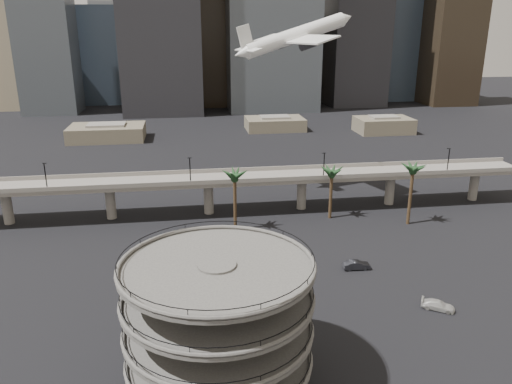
{
  "coord_description": "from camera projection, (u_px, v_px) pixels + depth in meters",
  "views": [
    {
      "loc": [
        -15.95,
        -54.19,
        41.38
      ],
      "look_at": [
        -3.89,
        28.0,
        13.72
      ],
      "focal_mm": 35.0,
      "sensor_mm": 36.0,
      "label": 1
    }
  ],
  "objects": [
    {
      "name": "parking_ramp",
      "position": [
        218.0,
        314.0,
        57.49
      ],
      "size": [
        22.2,
        22.2,
        17.35
      ],
      "color": "#4D4B48",
      "rests_on": "ground"
    },
    {
      "name": "skyline",
      "position": [
        239.0,
        12.0,
        256.66
      ],
      "size": [
        269.0,
        86.0,
        132.75
      ],
      "color": "gray",
      "rests_on": "ground"
    },
    {
      "name": "ground",
      "position": [
        316.0,
        354.0,
        66.14
      ],
      "size": [
        700.0,
        700.0,
        0.0
      ],
      "primitive_type": "plane",
      "color": "black",
      "rests_on": "ground"
    },
    {
      "name": "low_buildings",
      "position": [
        241.0,
        127.0,
        199.77
      ],
      "size": [
        135.0,
        27.5,
        6.8
      ],
      "color": "#6A614E",
      "rests_on": "ground"
    },
    {
      "name": "airborne_jet",
      "position": [
        296.0,
        36.0,
        122.21
      ],
      "size": [
        33.52,
        30.53,
        12.29
      ],
      "rotation": [
        0.0,
        -0.26,
        0.34
      ],
      "color": "white",
      "rests_on": "ground"
    },
    {
      "name": "overpass",
      "position": [
        256.0,
        181.0,
        115.45
      ],
      "size": [
        130.0,
        9.3,
        14.7
      ],
      "color": "gray",
      "rests_on": "ground"
    },
    {
      "name": "palm_trees",
      "position": [
        328.0,
        174.0,
        106.37
      ],
      "size": [
        42.4,
        10.4,
        14.0
      ],
      "color": "#442E1D",
      "rests_on": "ground"
    },
    {
      "name": "car_c",
      "position": [
        438.0,
        305.0,
        76.47
      ],
      "size": [
        5.29,
        4.34,
        1.44
      ],
      "primitive_type": "imported",
      "rotation": [
        0.0,
        0.0,
        1.01
      ],
      "color": "#B8B7B3",
      "rests_on": "ground"
    },
    {
      "name": "car_a",
      "position": [
        277.0,
        287.0,
        81.83
      ],
      "size": [
        4.28,
        1.94,
        1.42
      ],
      "primitive_type": "imported",
      "rotation": [
        0.0,
        0.0,
        1.51
      ],
      "color": "#B8521A",
      "rests_on": "ground"
    },
    {
      "name": "car_b",
      "position": [
        357.0,
        265.0,
        89.17
      ],
      "size": [
        4.98,
        1.89,
        1.62
      ],
      "primitive_type": "imported",
      "rotation": [
        0.0,
        0.0,
        1.54
      ],
      "color": "black",
      "rests_on": "ground"
    }
  ]
}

